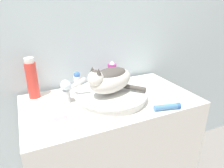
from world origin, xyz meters
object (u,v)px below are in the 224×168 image
Objects in this scene: soap_bar at (59,116)px; cream_tube at (168,107)px; faucet at (68,89)px; spray_bottle_trigger at (112,73)px; cat at (110,79)px; deodorant_stick at (77,81)px; shampoo_bottle_tall at (32,79)px.

cream_tube is at bearing -15.59° from soap_bar.
faucet is 0.38m from spray_bottle_trigger.
soap_bar is (-0.31, -0.08, -0.12)m from cat.
cream_tube is (0.36, -0.46, -0.05)m from deodorant_stick.
spray_bottle_trigger reaches higher than deodorant_stick.
faucet is 0.19m from soap_bar.
shampoo_bottle_tall is at bearing 154.56° from faucet.
shampoo_bottle_tall reaches higher than cream_tube.
faucet reaches higher than cream_tube.
spray_bottle_trigger is 1.35× the size of deodorant_stick.
deodorant_stick reaches higher than soap_bar.
soap_bar is at bearing -101.91° from faucet.
cat is 2.33× the size of cream_tube.
faucet is at bearing -156.22° from spray_bottle_trigger.
cat reaches higher than cream_tube.
shampoo_bottle_tall is 1.63× the size of cream_tube.
cat is at bearing 14.70° from soap_bar.
shampoo_bottle_tall is (-0.40, 0.22, -0.01)m from cat.
soap_bar is (0.09, -0.31, -0.11)m from shampoo_bottle_tall.
faucet is at bearing -122.56° from deodorant_stick.
cream_tube is (0.63, -0.46, -0.10)m from shampoo_bottle_tall.
shampoo_bottle_tall is at bearing -51.04° from cat.
cat is 1.43× the size of shampoo_bottle_tall.
cream_tube is (0.11, -0.46, -0.06)m from spray_bottle_trigger.
cat is at bearing -29.41° from shampoo_bottle_tall.
cat reaches higher than deodorant_stick.
deodorant_stick is at bearing 0.00° from shampoo_bottle_tall.
faucet is 0.89× the size of spray_bottle_trigger.
soap_bar is (-0.43, -0.31, -0.06)m from spray_bottle_trigger.
spray_bottle_trigger is 1.11× the size of cream_tube.
spray_bottle_trigger is 2.72× the size of soap_bar.
soap_bar is at bearing -144.37° from spray_bottle_trigger.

